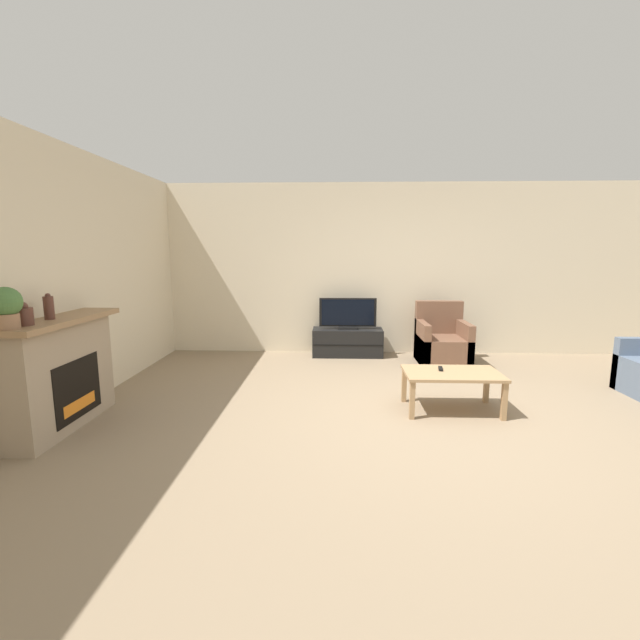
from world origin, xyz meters
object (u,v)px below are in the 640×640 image
object	(u,v)px
coffee_table	(452,377)
armchair	(442,344)
mantel_vase_left	(24,315)
remote	(441,369)
potted_plant	(6,306)
tv_stand	(347,342)
tv	(348,315)
fireplace	(61,372)
mantel_vase_centre_left	(49,307)

from	to	relation	value
coffee_table	armchair	bearing A→B (deg)	79.10
mantel_vase_left	remote	bearing A→B (deg)	16.38
potted_plant	tv_stand	distance (m)	4.53
armchair	coffee_table	xyz separation A→B (m)	(-0.37, -1.94, 0.07)
tv	armchair	distance (m)	1.48
fireplace	mantel_vase_centre_left	world-z (taller)	mantel_vase_centre_left
fireplace	coffee_table	xyz separation A→B (m)	(3.74, 0.57, -0.17)
mantel_vase_centre_left	fireplace	bearing A→B (deg)	99.12
armchair	coffee_table	size ratio (longest dim) A/B	0.92
mantel_vase_centre_left	coffee_table	bearing A→B (deg)	10.20
fireplace	coffee_table	distance (m)	3.78
coffee_table	mantel_vase_left	bearing A→B (deg)	-165.25
potted_plant	tv	world-z (taller)	potted_plant
mantel_vase_centre_left	tv_stand	bearing A→B (deg)	47.98
potted_plant	tv	xyz separation A→B (m)	(2.71, 3.49, -0.57)
coffee_table	mantel_vase_centre_left	bearing A→B (deg)	-169.80
tv	coffee_table	world-z (taller)	tv
mantel_vase_centre_left	tv_stand	size ratio (longest dim) A/B	0.21
mantel_vase_left	coffee_table	distance (m)	3.92
mantel_vase_left	armchair	size ratio (longest dim) A/B	0.21
tv	coffee_table	distance (m)	2.56
mantel_vase_left	potted_plant	xyz separation A→B (m)	(0.00, -0.17, 0.10)
coffee_table	remote	distance (m)	0.15
mantel_vase_centre_left	tv_stand	xyz separation A→B (m)	(2.71, 3.01, -0.94)
tv_stand	coffee_table	size ratio (longest dim) A/B	1.13
tv_stand	armchair	xyz separation A→B (m)	(1.38, -0.39, 0.08)
potted_plant	armchair	world-z (taller)	potted_plant
tv	armchair	xyz separation A→B (m)	(1.38, -0.39, -0.37)
potted_plant	tv_stand	xyz separation A→B (m)	(2.71, 3.49, -1.01)
tv_stand	tv	world-z (taller)	tv
potted_plant	tv_stand	size ratio (longest dim) A/B	0.30
fireplace	tv_stand	bearing A→B (deg)	46.81
fireplace	coffee_table	size ratio (longest dim) A/B	1.42
tv_stand	armchair	bearing A→B (deg)	-15.83
remote	mantel_vase_left	bearing A→B (deg)	-153.73
mantel_vase_centre_left	potted_plant	distance (m)	0.49
armchair	tv	bearing A→B (deg)	164.25
potted_plant	remote	distance (m)	3.91
armchair	fireplace	bearing A→B (deg)	-148.58
fireplace	armchair	size ratio (longest dim) A/B	1.54
mantel_vase_centre_left	coffee_table	size ratio (longest dim) A/B	0.24
remote	fireplace	bearing A→B (deg)	-159.96
armchair	mantel_vase_left	bearing A→B (deg)	-144.46
tv	remote	size ratio (longest dim) A/B	5.77
armchair	tv_stand	bearing A→B (deg)	164.17
potted_plant	remote	bearing A→B (deg)	18.85
tv_stand	mantel_vase_left	bearing A→B (deg)	-129.24
coffee_table	fireplace	bearing A→B (deg)	-171.39
tv_stand	fireplace	bearing A→B (deg)	-133.19
mantel_vase_centre_left	tv	distance (m)	4.08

